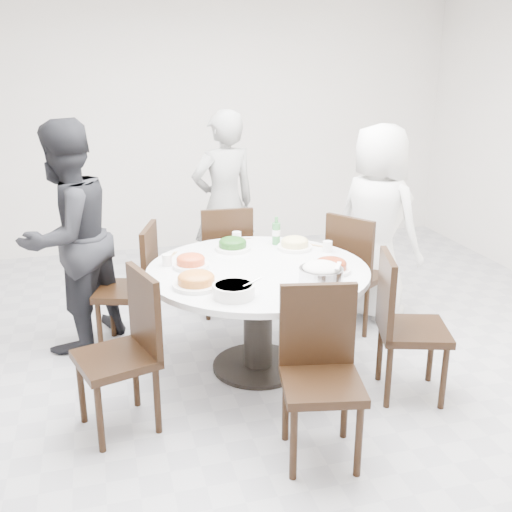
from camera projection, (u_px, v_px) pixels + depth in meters
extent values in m
cube|color=#AAAAAE|center=(268.00, 364.00, 4.31)|extent=(6.00, 6.00, 0.01)
cube|color=silver|center=(193.00, 123.00, 6.62)|extent=(6.00, 0.01, 2.80)
cylinder|color=white|center=(258.00, 319.00, 4.15)|extent=(1.50, 1.50, 0.75)
cube|color=black|center=(360.00, 270.00, 4.81)|extent=(0.58, 0.58, 0.95)
cube|color=black|center=(224.00, 258.00, 5.08)|extent=(0.44, 0.44, 0.95)
cube|color=black|center=(126.00, 288.00, 4.43)|extent=(0.53, 0.53, 0.95)
cube|color=black|center=(115.00, 355.00, 3.43)|extent=(0.52, 0.52, 0.95)
cube|color=black|center=(322.00, 381.00, 3.16)|extent=(0.49, 0.49, 0.95)
cube|color=black|center=(414.00, 327.00, 3.79)|extent=(0.53, 0.53, 0.95)
imported|color=white|center=(377.00, 223.00, 4.89)|extent=(0.83, 0.94, 1.61)
imported|color=black|center=(224.00, 204.00, 5.39)|extent=(0.69, 0.53, 1.68)
imported|color=black|center=(68.00, 238.00, 4.35)|extent=(1.04, 1.04, 1.70)
cylinder|color=white|center=(233.00, 245.00, 4.40)|extent=(0.26, 0.26, 0.07)
cylinder|color=white|center=(295.00, 245.00, 4.42)|extent=(0.26, 0.26, 0.07)
cylinder|color=white|center=(191.00, 263.00, 4.03)|extent=(0.25, 0.25, 0.07)
cylinder|color=white|center=(331.00, 267.00, 3.95)|extent=(0.27, 0.27, 0.07)
cylinder|color=white|center=(196.00, 281.00, 3.69)|extent=(0.30, 0.30, 0.08)
cylinder|color=silver|center=(321.00, 277.00, 3.69)|extent=(0.27, 0.27, 0.12)
cylinder|color=white|center=(234.00, 291.00, 3.54)|extent=(0.25, 0.25, 0.08)
cylinder|color=#317A3C|center=(276.00, 231.00, 4.51)|extent=(0.06, 0.06, 0.21)
cylinder|color=white|center=(235.00, 236.00, 4.60)|extent=(0.07, 0.07, 0.08)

